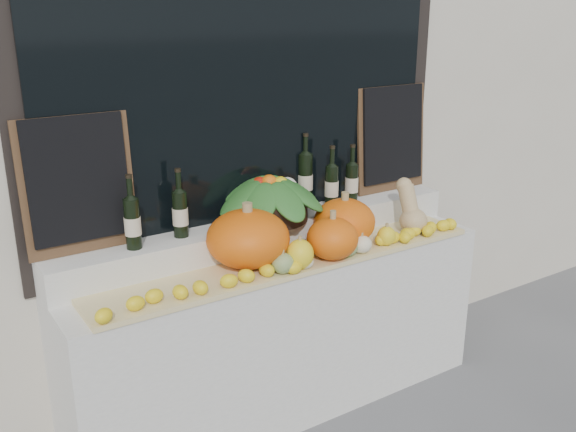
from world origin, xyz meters
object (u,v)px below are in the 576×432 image
(pumpkin_left, at_px, (248,238))
(pumpkin_right, at_px, (344,222))
(produce_bowl, at_px, (269,197))
(butternut_squash, at_px, (411,211))
(wine_bottle_tall, at_px, (305,179))

(pumpkin_left, height_order, pumpkin_right, pumpkin_left)
(pumpkin_right, relative_size, produce_bowl, 0.53)
(butternut_squash, height_order, wine_bottle_tall, wine_bottle_tall)
(pumpkin_left, distance_m, pumpkin_right, 0.57)
(pumpkin_left, relative_size, butternut_squash, 1.37)
(pumpkin_right, height_order, wine_bottle_tall, wine_bottle_tall)
(produce_bowl, bearing_deg, pumpkin_left, -140.72)
(pumpkin_left, relative_size, produce_bowl, 0.66)
(pumpkin_left, height_order, butternut_squash, butternut_squash)
(produce_bowl, bearing_deg, butternut_squash, -19.61)
(butternut_squash, xyz_separation_m, wine_bottle_tall, (-0.46, 0.36, 0.17))
(produce_bowl, height_order, wine_bottle_tall, wine_bottle_tall)
(pumpkin_right, relative_size, butternut_squash, 1.10)
(butternut_squash, bearing_deg, wine_bottle_tall, 142.49)
(pumpkin_left, bearing_deg, pumpkin_right, -1.78)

